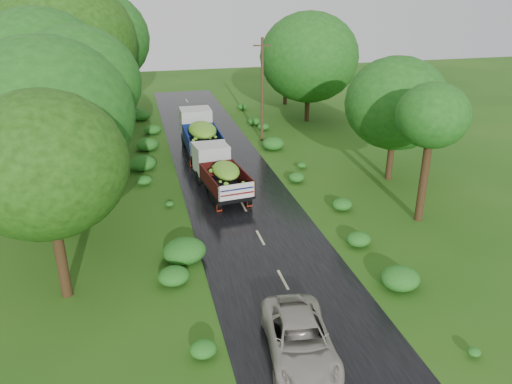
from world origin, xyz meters
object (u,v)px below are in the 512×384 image
object	(u,v)px
truck_near	(220,170)
utility_pole	(262,89)
car	(300,339)
truck_far	(200,131)

from	to	relation	value
truck_near	utility_pole	world-z (taller)	utility_pole
car	truck_far	bearing A→B (deg)	97.47
truck_near	car	xyz separation A→B (m)	(0.10, -15.09, -0.74)
truck_near	car	distance (m)	15.11
truck_near	utility_pole	bearing A→B (deg)	55.02
truck_near	truck_far	bearing A→B (deg)	83.71
car	utility_pole	size ratio (longest dim) A/B	0.59
truck_far	car	bearing A→B (deg)	-89.87
truck_near	car	size ratio (longest dim) A/B	1.29
truck_near	car	world-z (taller)	truck_near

